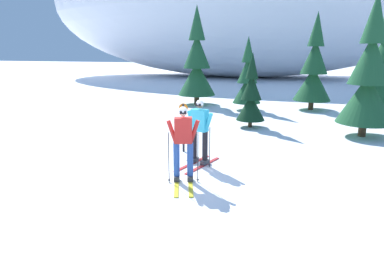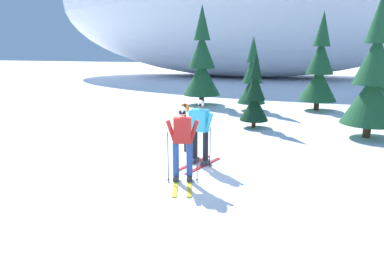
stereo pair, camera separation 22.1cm
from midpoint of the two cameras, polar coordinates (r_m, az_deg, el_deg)
name	(u,v)px [view 1 (the left image)]	position (r m, az deg, el deg)	size (l,w,h in m)	color
ground_plane	(173,180)	(8.93, -3.74, -6.78)	(120.00, 120.00, 0.00)	white
skier_red_jacket	(183,143)	(8.49, -2.15, -0.98)	(0.88, 1.84, 1.85)	gold
skier_cyan_jacket	(199,131)	(9.77, 0.55, 1.01)	(0.99, 1.72, 1.81)	red
pine_tree_far_left	(197,64)	(20.08, 0.45, 11.55)	(2.07, 2.07, 5.35)	#47301E
pine_tree_left	(247,80)	(18.52, 8.45, 9.01)	(1.42, 1.42, 3.69)	#47301E
pine_tree_center_left	(251,97)	(14.53, 8.98, 6.38)	(1.15, 1.15, 2.98)	#47301E
pine_tree_center_right	(314,70)	(19.35, 18.53, 10.12)	(1.88, 1.88, 4.87)	#47301E
pine_tree_right	(368,78)	(14.13, 25.90, 8.42)	(1.94, 1.94, 5.03)	#47301E
pine_tree_far_right	(384,69)	(17.34, 27.96, 9.53)	(2.08, 2.08, 5.39)	#47301E
trail_marker_post	(183,125)	(11.00, -1.95, 1.98)	(0.28, 0.07, 1.52)	black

